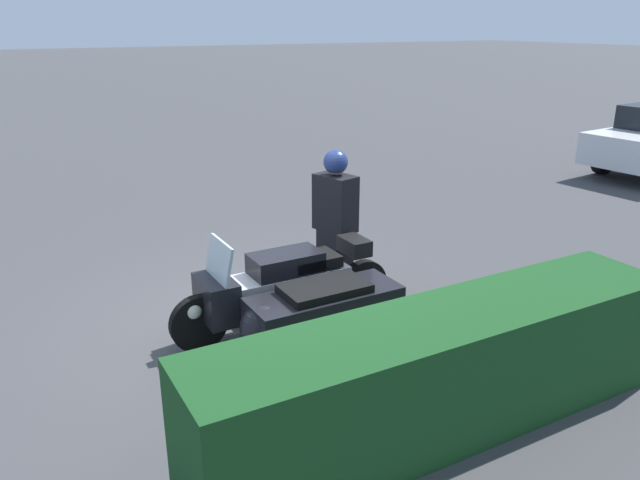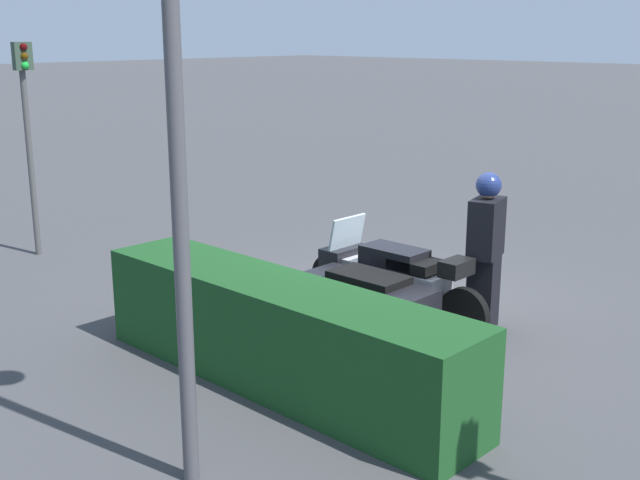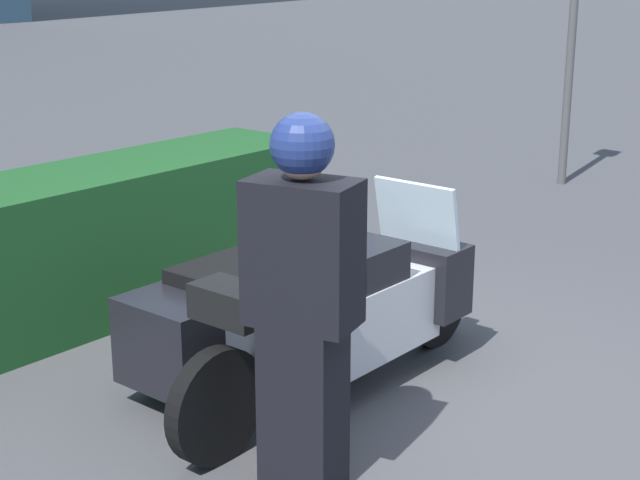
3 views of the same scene
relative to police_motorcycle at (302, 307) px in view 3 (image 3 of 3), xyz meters
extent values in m
plane|color=#424244|center=(0.25, -0.61, -0.46)|extent=(160.00, 160.00, 0.00)
cylinder|color=black|center=(0.96, -0.32, -0.15)|extent=(0.61, 0.10, 0.61)
cylinder|color=black|center=(-1.02, -0.33, -0.15)|extent=(0.61, 0.10, 0.61)
cylinder|color=black|center=(-0.23, 0.29, -0.22)|extent=(0.47, 0.10, 0.47)
cube|color=#B7B7BC|center=(-0.03, -0.33, -0.02)|extent=(1.40, 0.45, 0.45)
cube|color=black|center=(-0.03, -0.33, 0.31)|extent=(0.76, 0.42, 0.24)
cube|color=black|center=(-0.35, -0.33, 0.29)|extent=(0.56, 0.42, 0.12)
cube|color=black|center=(0.75, -0.32, 0.07)|extent=(0.32, 0.59, 0.44)
cube|color=silver|center=(0.70, -0.32, 0.49)|extent=(0.12, 0.57, 0.40)
sphere|color=white|center=(1.01, -0.32, 0.00)|extent=(0.18, 0.18, 0.18)
cube|color=black|center=(-0.16, 0.29, -0.06)|extent=(1.58, 0.59, 0.50)
sphere|color=black|center=(0.50, 0.29, -0.04)|extent=(0.47, 0.48, 0.48)
cube|color=black|center=(-0.16, 0.29, 0.23)|extent=(0.87, 0.50, 0.09)
cube|color=black|center=(-0.90, -0.33, 0.36)|extent=(0.24, 0.40, 0.18)
cube|color=black|center=(-0.94, -0.83, -0.03)|extent=(0.38, 0.41, 0.85)
cube|color=black|center=(-0.94, -0.83, 0.72)|extent=(0.41, 0.55, 0.67)
sphere|color=tan|center=(-0.94, -0.83, 1.17)|extent=(0.23, 0.23, 0.23)
sphere|color=navy|center=(-0.94, -0.83, 1.21)|extent=(0.29, 0.29, 0.29)
cube|color=#19471E|center=(-0.39, 1.87, 0.06)|extent=(4.35, 0.88, 1.03)
cylinder|color=#4C4C4C|center=(5.72, 1.17, 0.93)|extent=(0.09, 0.09, 2.78)
camera|label=1|loc=(2.64, 5.25, 2.74)|focal=35.00mm
camera|label=2|loc=(-5.61, 6.82, 2.86)|focal=45.00mm
camera|label=3|loc=(-4.09, -3.57, 2.02)|focal=55.00mm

